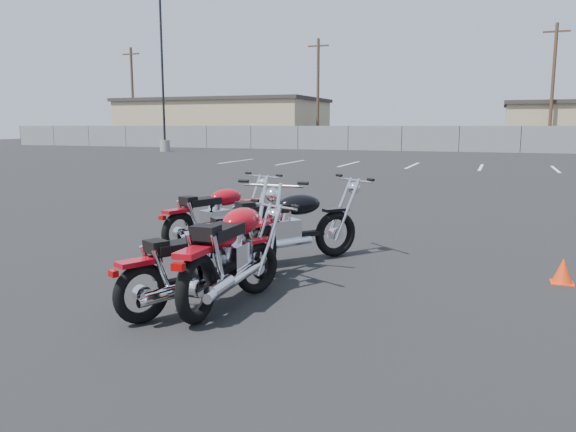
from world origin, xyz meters
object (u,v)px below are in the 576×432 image
(motorcycle_front_red, at_px, (218,215))
(motorcycle_rear_red, at_px, (235,250))
(motorcycle_second_black, at_px, (286,226))
(motorcycle_third_red, at_px, (203,264))

(motorcycle_front_red, height_order, motorcycle_rear_red, motorcycle_rear_red)
(motorcycle_front_red, bearing_deg, motorcycle_second_black, -26.32)
(motorcycle_second_black, distance_m, motorcycle_rear_red, 1.66)
(motorcycle_third_red, xyz_separation_m, motorcycle_rear_red, (0.17, 0.37, 0.08))
(motorcycle_rear_red, bearing_deg, motorcycle_second_black, 91.63)
(motorcycle_front_red, relative_size, motorcycle_third_red, 1.08)
(motorcycle_second_black, relative_size, motorcycle_rear_red, 0.85)
(motorcycle_front_red, xyz_separation_m, motorcycle_rear_red, (1.44, -2.35, 0.05))
(motorcycle_second_black, height_order, motorcycle_third_red, motorcycle_second_black)
(motorcycle_second_black, bearing_deg, motorcycle_third_red, -93.39)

